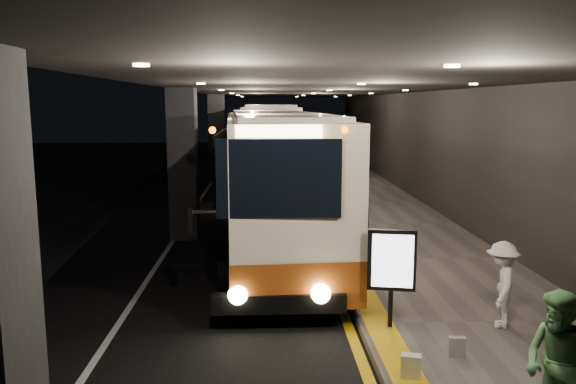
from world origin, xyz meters
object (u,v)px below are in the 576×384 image
object	(u,v)px
bag_plain	(411,366)
coach_third	(266,132)
passenger_boarding	(346,225)
bag_polka	(457,347)
coach_main	(273,186)
passenger_waiting_green	(558,365)
stanchion_post	(361,271)
passenger_waiting_white	(502,284)
info_sign	(392,262)
coach_second	(268,146)

from	to	relation	value
bag_plain	coach_third	bearing A→B (deg)	92.78
passenger_boarding	bag_plain	xyz separation A→B (m)	(-0.03, -6.49, -0.61)
bag_polka	coach_main	bearing A→B (deg)	110.64
coach_main	coach_third	xyz separation A→B (m)	(-0.05, 30.05, -0.03)
passenger_waiting_green	stanchion_post	distance (m)	4.88
passenger_waiting_white	stanchion_post	xyz separation A→B (m)	(-2.16, 1.47, -0.18)
info_sign	passenger_boarding	bearing A→B (deg)	101.79
coach_main	passenger_waiting_white	distance (m)	7.09
coach_third	bag_polka	bearing A→B (deg)	-88.36
passenger_boarding	coach_second	bearing A→B (deg)	29.86
passenger_boarding	stanchion_post	world-z (taller)	passenger_boarding
passenger_boarding	passenger_waiting_green	size ratio (longest dim) A/B	0.91
coach_second	passenger_boarding	world-z (taller)	coach_second
info_sign	stanchion_post	xyz separation A→B (m)	(-0.25, 1.46, -0.59)
stanchion_post	coach_second	bearing A→B (deg)	95.25
coach_third	info_sign	size ratio (longest dim) A/B	6.64
coach_main	coach_third	distance (m)	30.05
coach_main	passenger_waiting_white	size ratio (longest dim) A/B	7.84
passenger_waiting_green	bag_polka	bearing A→B (deg)	171.00
bag_plain	stanchion_post	xyz separation A→B (m)	(-0.14, 3.25, 0.40)
coach_main	coach_second	distance (m)	13.63
coach_main	passenger_waiting_green	bearing A→B (deg)	-74.66
bag_polka	bag_plain	bearing A→B (deg)	-143.71
coach_third	passenger_boarding	size ratio (longest dim) A/B	7.28
coach_third	info_sign	xyz separation A→B (m)	(1.94, -35.96, -0.40)
coach_second	bag_plain	bearing A→B (deg)	-85.99
passenger_boarding	info_sign	distance (m)	4.71
bag_polka	stanchion_post	world-z (taller)	stanchion_post
passenger_boarding	coach_third	bearing A→B (deg)	26.21
bag_polka	info_sign	world-z (taller)	info_sign
passenger_waiting_green	info_sign	distance (m)	3.43
coach_third	info_sign	distance (m)	36.01
coach_main	info_sign	world-z (taller)	coach_main
coach_third	bag_plain	distance (m)	37.82
passenger_boarding	bag_plain	size ratio (longest dim) A/B	4.58
coach_third	bag_polka	xyz separation A→B (m)	(2.71, -37.11, -1.40)
passenger_waiting_green	bag_plain	xyz separation A→B (m)	(-1.31, 1.41, -0.69)
coach_main	bag_plain	bearing A→B (deg)	-80.36
bag_polka	stanchion_post	xyz separation A→B (m)	(-1.01, 2.60, 0.41)
coach_main	bag_polka	distance (m)	7.67
passenger_boarding	info_sign	bearing A→B (deg)	-156.30
coach_third	bag_polka	distance (m)	37.23
passenger_waiting_green	bag_polka	distance (m)	2.21
coach_third	passenger_boarding	xyz separation A→B (m)	(1.87, -31.26, -0.77)
passenger_boarding	bag_polka	distance (m)	5.94
coach_third	bag_polka	size ratio (longest dim) A/B	37.05
coach_main	passenger_boarding	xyz separation A→B (m)	(1.82, -1.21, -0.80)
bag_plain	info_sign	xyz separation A→B (m)	(0.11, 1.79, 0.99)
coach_second	passenger_waiting_green	size ratio (longest dim) A/B	7.03
coach_third	bag_plain	size ratio (longest dim) A/B	33.36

